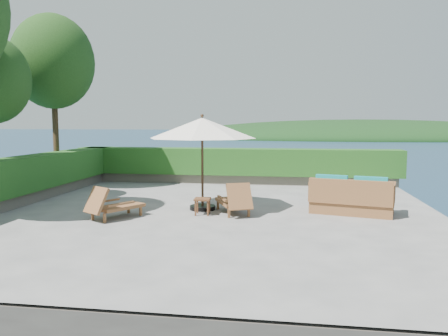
# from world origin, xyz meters

# --- Properties ---
(ground) EXTENTS (12.00, 12.00, 0.00)m
(ground) POSITION_xyz_m (0.00, 0.00, 0.00)
(ground) COLOR gray
(ground) RESTS_ON ground
(foundation) EXTENTS (12.00, 12.00, 3.00)m
(foundation) POSITION_xyz_m (0.00, 0.00, -1.55)
(foundation) COLOR #585046
(foundation) RESTS_ON ocean
(ocean) EXTENTS (600.00, 600.00, 0.00)m
(ocean) POSITION_xyz_m (0.00, 0.00, -3.00)
(ocean) COLOR #18394B
(ocean) RESTS_ON ground
(offshore_island) EXTENTS (126.00, 57.60, 12.60)m
(offshore_island) POSITION_xyz_m (25.00, 140.00, -3.00)
(offshore_island) COLOR black
(offshore_island) RESTS_ON ocean
(planter_wall_far) EXTENTS (12.00, 0.60, 0.36)m
(planter_wall_far) POSITION_xyz_m (0.00, 5.60, 0.18)
(planter_wall_far) COLOR #6B6656
(planter_wall_far) RESTS_ON ground
(planter_wall_left) EXTENTS (0.60, 12.00, 0.36)m
(planter_wall_left) POSITION_xyz_m (-5.60, 0.00, 0.18)
(planter_wall_left) COLOR #6B6656
(planter_wall_left) RESTS_ON ground
(hedge_far) EXTENTS (12.40, 0.90, 1.00)m
(hedge_far) POSITION_xyz_m (0.00, 5.60, 0.85)
(hedge_far) COLOR #153F12
(hedge_far) RESTS_ON planter_wall_far
(hedge_left) EXTENTS (0.90, 12.40, 1.00)m
(hedge_left) POSITION_xyz_m (-5.60, 0.00, 0.85)
(hedge_left) COLOR #153F12
(hedge_left) RESTS_ON planter_wall_left
(tree_far) EXTENTS (2.80, 2.80, 6.03)m
(tree_far) POSITION_xyz_m (-6.00, 3.20, 4.40)
(tree_far) COLOR #3E2C18
(tree_far) RESTS_ON ground
(patio_umbrella) EXTENTS (2.90, 2.90, 2.57)m
(patio_umbrella) POSITION_xyz_m (-0.23, 0.41, 2.17)
(patio_umbrella) COLOR black
(patio_umbrella) RESTS_ON ground
(lounge_left) EXTENTS (1.25, 1.53, 0.83)m
(lounge_left) POSITION_xyz_m (-2.18, -1.03, 0.35)
(lounge_left) COLOR brown
(lounge_left) RESTS_ON ground
(lounge_right) EXTENTS (1.15, 1.60, 0.86)m
(lounge_right) POSITION_xyz_m (0.69, -0.04, 0.36)
(lounge_right) COLOR brown
(lounge_right) RESTS_ON ground
(side_table) EXTENTS (0.42, 0.42, 0.43)m
(side_table) POSITION_xyz_m (-0.10, -0.24, 0.35)
(side_table) COLOR brown
(side_table) RESTS_ON ground
(wicker_loveseat) EXTENTS (2.26, 1.53, 1.02)m
(wicker_loveseat) POSITION_xyz_m (3.68, 0.47, 0.40)
(wicker_loveseat) COLOR brown
(wicker_loveseat) RESTS_ON ground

